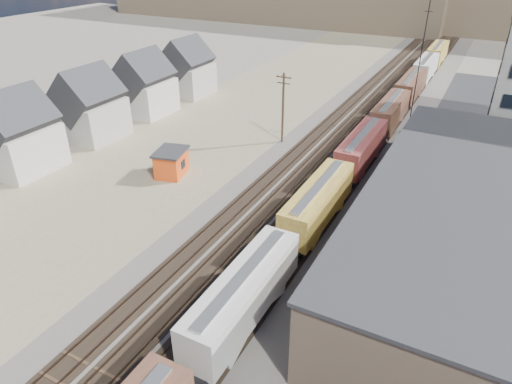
% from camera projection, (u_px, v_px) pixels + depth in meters
% --- Properties ---
extents(ballast_bed, '(18.00, 200.00, 0.06)m').
position_uv_depth(ballast_bed, '(356.00, 134.00, 68.54)').
color(ballast_bed, '#4C4742').
rests_on(ballast_bed, ground).
extents(dirt_yard, '(24.00, 180.00, 0.03)m').
position_uv_depth(dirt_yard, '(207.00, 133.00, 68.92)').
color(dirt_yard, '#736A4F').
rests_on(dirt_yard, ground).
extents(rail_tracks, '(11.40, 200.00, 0.24)m').
position_uv_depth(rail_tracks, '(352.00, 133.00, 68.72)').
color(rail_tracks, black).
rests_on(rail_tracks, ground).
extents(freight_train, '(3.00, 119.74, 4.46)m').
position_uv_depth(freight_train, '(377.00, 128.00, 62.97)').
color(freight_train, black).
rests_on(freight_train, ground).
extents(warehouse, '(12.40, 40.40, 7.25)m').
position_uv_depth(warehouse, '(439.00, 217.00, 41.37)').
color(warehouse, tan).
rests_on(warehouse, ground).
extents(utility_pole_north, '(2.20, 0.32, 10.00)m').
position_uv_depth(utility_pole_north, '(283.00, 107.00, 63.23)').
color(utility_pole_north, '#382619').
rests_on(utility_pole_north, ground).
extents(radio_mast, '(1.20, 0.16, 18.00)m').
position_uv_depth(radio_mast, '(420.00, 63.00, 69.41)').
color(radio_mast, black).
rests_on(radio_mast, ground).
extents(townhouse_row, '(8.15, 68.16, 10.47)m').
position_uv_depth(townhouse_row, '(56.00, 121.00, 60.89)').
color(townhouse_row, '#B7B2A8').
rests_on(townhouse_row, ground).
extents(maintenance_shed, '(4.39, 5.13, 3.25)m').
position_uv_depth(maintenance_shed, '(171.00, 162.00, 55.99)').
color(maintenance_shed, '#EF4E16').
rests_on(maintenance_shed, ground).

